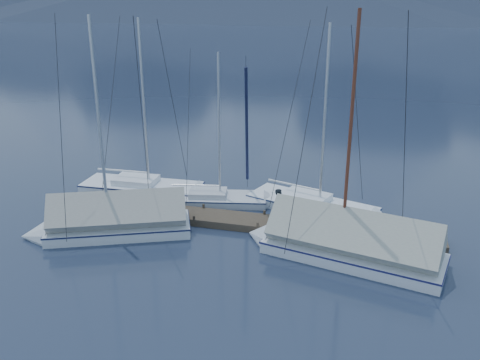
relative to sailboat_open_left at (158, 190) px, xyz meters
name	(u,v)px	position (x,y,z in m)	size (l,w,h in m)	color
ground	(228,244)	(5.25, -4.77, -0.17)	(1000.00, 1000.00, 0.00)	#161F33
dock	(240,222)	(5.25, -2.77, -0.06)	(18.00, 1.50, 0.54)	#382D23
mooring_posts	(230,217)	(4.75, -2.77, 0.18)	(15.12, 1.52, 0.35)	#382D23
sailboat_open_left	(158,190)	(0.00, 0.00, 0.00)	(7.56, 3.23, 9.92)	white
sailboat_open_mid	(229,200)	(4.04, -0.40, -0.03)	(6.50, 3.08, 8.30)	silver
sailboat_open_right	(329,211)	(9.14, -0.51, 0.00)	(7.69, 4.33, 9.81)	white
sailboat_covered_near	(338,244)	(9.83, -4.68, 0.36)	(8.56, 4.29, 10.67)	silver
sailboat_covered_far	(106,224)	(-0.27, -5.23, 0.33)	(7.58, 4.85, 10.26)	silver
person	(279,207)	(7.09, -2.95, 1.00)	(0.61, 0.40, 1.67)	black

